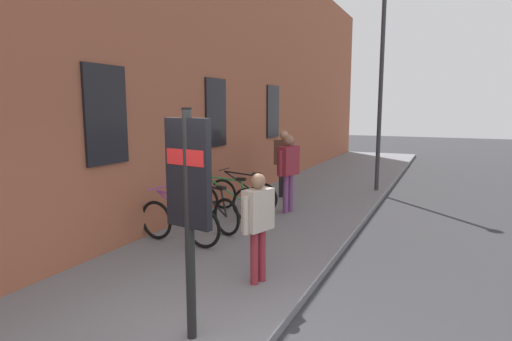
# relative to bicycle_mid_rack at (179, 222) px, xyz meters

# --- Properties ---
(ground) EXTENTS (60.00, 60.00, 0.00)m
(ground) POSITION_rel_bicycle_mid_rack_xyz_m (3.20, -3.68, -0.51)
(ground) COLOR #2D2D30
(sidewalk_pavement) EXTENTS (24.00, 3.50, 0.12)m
(sidewalk_pavement) POSITION_rel_bicycle_mid_rack_xyz_m (5.20, -0.93, -0.45)
(sidewalk_pavement) COLOR slate
(sidewalk_pavement) RESTS_ON ground
(station_facade) EXTENTS (22.00, 0.65, 7.21)m
(station_facade) POSITION_rel_bicycle_mid_rack_xyz_m (6.19, 1.11, 3.09)
(station_facade) COLOR #9E563D
(station_facade) RESTS_ON ground
(bicycle_mid_rack) EXTENTS (0.48, 1.77, 0.97)m
(bicycle_mid_rack) POSITION_rel_bicycle_mid_rack_xyz_m (0.00, 0.00, 0.00)
(bicycle_mid_rack) COLOR black
(bicycle_mid_rack) RESTS_ON sidewalk_pavement
(bicycle_far_end) EXTENTS (0.72, 1.68, 0.97)m
(bicycle_far_end) POSITION_rel_bicycle_mid_rack_xyz_m (0.95, -0.04, 0.00)
(bicycle_far_end) COLOR black
(bicycle_far_end) RESTS_ON sidewalk_pavement
(bicycle_beside_lamp) EXTENTS (0.48, 1.77, 0.97)m
(bicycle_beside_lamp) POSITION_rel_bicycle_mid_rack_xyz_m (1.83, 0.07, 0.00)
(bicycle_beside_lamp) COLOR black
(bicycle_beside_lamp) RESTS_ON sidewalk_pavement
(bicycle_end_of_row) EXTENTS (0.48, 1.77, 0.97)m
(bicycle_end_of_row) POSITION_rel_bicycle_mid_rack_xyz_m (2.60, 0.04, 0.00)
(bicycle_end_of_row) COLOR black
(bicycle_end_of_row) RESTS_ON sidewalk_pavement
(transit_info_sign) EXTENTS (0.17, 0.56, 2.40)m
(transit_info_sign) POSITION_rel_bicycle_mid_rack_xyz_m (-2.51, -1.92, 1.21)
(transit_info_sign) COLOR black
(transit_info_sign) RESTS_ON sidewalk_pavement
(pedestrian_by_facade) EXTENTS (0.65, 0.39, 1.79)m
(pedestrian_by_facade) POSITION_rel_bicycle_mid_rack_xyz_m (2.95, -0.95, 0.70)
(pedestrian_by_facade) COLOR #723F72
(pedestrian_by_facade) RESTS_ON sidewalk_pavement
(pedestrian_near_bus) EXTENTS (0.44, 0.63, 1.79)m
(pedestrian_near_bus) POSITION_rel_bicycle_mid_rack_xyz_m (4.43, -0.27, 0.70)
(pedestrian_near_bus) COLOR #26262D
(pedestrian_near_bus) RESTS_ON sidewalk_pavement
(pedestrian_crossing_street) EXTENTS (0.56, 0.34, 1.53)m
(pedestrian_crossing_street) POSITION_rel_bicycle_mid_rack_xyz_m (-0.94, -1.97, 0.54)
(pedestrian_crossing_street) COLOR maroon
(pedestrian_crossing_street) RESTS_ON sidewalk_pavement
(street_lamp) EXTENTS (0.28, 0.28, 5.76)m
(street_lamp) POSITION_rel_bicycle_mid_rack_xyz_m (6.52, -2.38, 2.98)
(street_lamp) COLOR #333338
(street_lamp) RESTS_ON sidewalk_pavement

